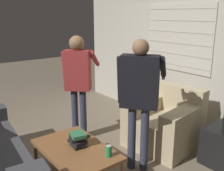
% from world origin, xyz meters
% --- Properties ---
extents(ground_plane, '(16.00, 16.00, 0.00)m').
position_xyz_m(ground_plane, '(0.00, 0.00, 0.00)').
color(ground_plane, '#7F705B').
extents(wall_back, '(5.20, 0.08, 2.55)m').
position_xyz_m(wall_back, '(-0.01, 2.03, 1.28)').
color(wall_back, '#BCB7A8').
rests_on(wall_back, ground_plane).
extents(armchair_beige, '(1.00, 1.00, 0.85)m').
position_xyz_m(armchair_beige, '(0.28, 1.27, 0.34)').
color(armchair_beige, '#C6B289').
rests_on(armchair_beige, ground_plane).
extents(coffee_table, '(1.04, 0.66, 0.41)m').
position_xyz_m(coffee_table, '(0.23, -0.21, 0.37)').
color(coffee_table, brown).
rests_on(coffee_table, ground_plane).
extents(person_left_standing, '(0.46, 0.74, 1.59)m').
position_xyz_m(person_left_standing, '(-0.67, 0.39, 1.00)').
color(person_left_standing, '#33384C').
rests_on(person_left_standing, ground_plane).
extents(person_right_standing, '(0.53, 0.81, 1.62)m').
position_xyz_m(person_right_standing, '(0.49, 0.52, 1.02)').
color(person_right_standing, '#33384C').
rests_on(person_right_standing, ground_plane).
extents(book_stack, '(0.22, 0.20, 0.16)m').
position_xyz_m(book_stack, '(0.20, -0.16, 0.49)').
color(book_stack, black).
rests_on(book_stack, coffee_table).
extents(soda_can, '(0.07, 0.07, 0.13)m').
position_xyz_m(soda_can, '(0.60, -0.02, 0.47)').
color(soda_can, '#238E47').
rests_on(soda_can, coffee_table).
extents(spare_remote, '(0.10, 0.13, 0.02)m').
position_xyz_m(spare_remote, '(0.10, 0.01, 0.42)').
color(spare_remote, black).
rests_on(spare_remote, coffee_table).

